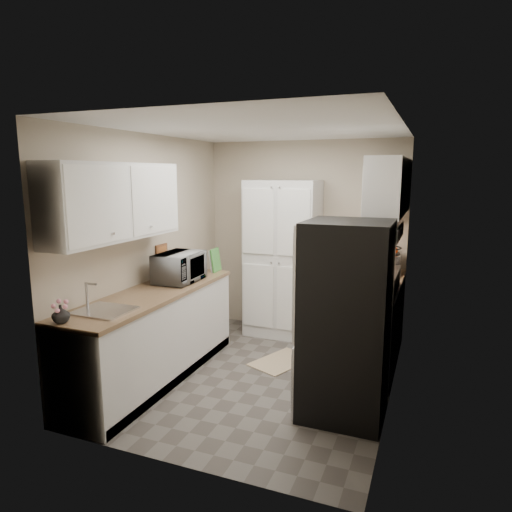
{
  "coord_description": "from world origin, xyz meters",
  "views": [
    {
      "loc": [
        1.59,
        -4.16,
        2.08
      ],
      "look_at": [
        -0.11,
        0.15,
        1.24
      ],
      "focal_mm": 32.0,
      "sensor_mm": 36.0,
      "label": 1
    }
  ],
  "objects_px": {
    "refrigerator": "(346,320)",
    "wine_bottle": "(195,263)",
    "pantry_cabinet": "(283,259)",
    "electric_range": "(363,332)",
    "toaster_oven": "(386,263)",
    "microwave": "(179,267)"
  },
  "relations": [
    {
      "from": "refrigerator",
      "to": "pantry_cabinet",
      "type": "bearing_deg",
      "value": 123.46
    },
    {
      "from": "refrigerator",
      "to": "toaster_oven",
      "type": "height_order",
      "value": "refrigerator"
    },
    {
      "from": "electric_range",
      "to": "refrigerator",
      "type": "bearing_deg",
      "value": -92.48
    },
    {
      "from": "refrigerator",
      "to": "microwave",
      "type": "distance_m",
      "value": 1.97
    },
    {
      "from": "wine_bottle",
      "to": "refrigerator",
      "type": "bearing_deg",
      "value": -23.67
    },
    {
      "from": "pantry_cabinet",
      "to": "microwave",
      "type": "relative_size",
      "value": 3.5
    },
    {
      "from": "electric_range",
      "to": "toaster_oven",
      "type": "distance_m",
      "value": 1.09
    },
    {
      "from": "electric_range",
      "to": "wine_bottle",
      "type": "bearing_deg",
      "value": 178.79
    },
    {
      "from": "electric_range",
      "to": "wine_bottle",
      "type": "height_order",
      "value": "wine_bottle"
    },
    {
      "from": "pantry_cabinet",
      "to": "electric_range",
      "type": "height_order",
      "value": "pantry_cabinet"
    },
    {
      "from": "pantry_cabinet",
      "to": "refrigerator",
      "type": "relative_size",
      "value": 1.18
    },
    {
      "from": "refrigerator",
      "to": "wine_bottle",
      "type": "bearing_deg",
      "value": 156.33
    },
    {
      "from": "microwave",
      "to": "toaster_oven",
      "type": "relative_size",
      "value": 1.39
    },
    {
      "from": "microwave",
      "to": "toaster_oven",
      "type": "bearing_deg",
      "value": -59.95
    },
    {
      "from": "electric_range",
      "to": "toaster_oven",
      "type": "relative_size",
      "value": 2.76
    },
    {
      "from": "microwave",
      "to": "pantry_cabinet",
      "type": "bearing_deg",
      "value": -32.63
    },
    {
      "from": "pantry_cabinet",
      "to": "microwave",
      "type": "bearing_deg",
      "value": -120.8
    },
    {
      "from": "wine_bottle",
      "to": "toaster_oven",
      "type": "relative_size",
      "value": 0.64
    },
    {
      "from": "electric_range",
      "to": "refrigerator",
      "type": "height_order",
      "value": "refrigerator"
    },
    {
      "from": "pantry_cabinet",
      "to": "electric_range",
      "type": "relative_size",
      "value": 1.77
    },
    {
      "from": "wine_bottle",
      "to": "toaster_oven",
      "type": "xyz_separation_m",
      "value": [
        2.07,
        0.88,
        -0.01
      ]
    },
    {
      "from": "pantry_cabinet",
      "to": "electric_range",
      "type": "bearing_deg",
      "value": -38.22
    }
  ]
}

